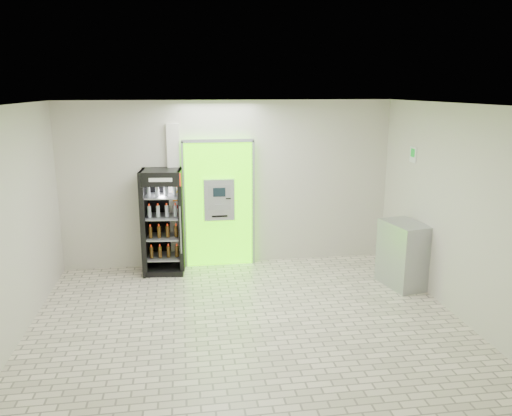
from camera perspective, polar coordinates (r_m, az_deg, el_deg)
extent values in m
plane|color=beige|center=(7.21, -0.98, -12.79)|extent=(6.00, 6.00, 0.00)
plane|color=beige|center=(9.11, -3.10, 2.77)|extent=(6.00, 0.00, 6.00)
plane|color=beige|center=(4.35, 3.35, -9.52)|extent=(6.00, 0.00, 6.00)
plane|color=beige|center=(6.98, -26.29, -2.00)|extent=(0.00, 5.00, 5.00)
plane|color=beige|center=(7.66, 21.80, -0.26)|extent=(0.00, 5.00, 5.00)
plane|color=white|center=(6.47, -1.09, 11.77)|extent=(6.00, 6.00, 0.00)
cube|color=#51FF00|center=(9.10, -4.28, 0.49)|extent=(1.20, 0.12, 2.30)
cube|color=gray|center=(8.84, -4.38, 7.66)|extent=(1.28, 0.04, 0.06)
cube|color=gray|center=(9.01, -8.24, 0.25)|extent=(0.04, 0.04, 2.30)
cube|color=gray|center=(9.10, -0.29, 0.52)|extent=(0.04, 0.04, 2.30)
cube|color=black|center=(9.22, -3.56, -3.50)|extent=(0.62, 0.01, 0.67)
cube|color=black|center=(8.88, -6.55, 5.56)|extent=(0.22, 0.01, 0.18)
cube|color=#9B9EA2|center=(8.97, -4.24, 0.95)|extent=(0.55, 0.12, 0.75)
cube|color=black|center=(8.87, -4.22, 1.81)|extent=(0.22, 0.01, 0.16)
cube|color=gray|center=(8.93, -4.19, 0.05)|extent=(0.16, 0.01, 0.12)
cube|color=black|center=(8.91, -3.18, 1.08)|extent=(0.09, 0.01, 0.02)
cube|color=black|center=(8.97, -4.17, -0.95)|extent=(0.28, 0.01, 0.03)
cube|color=silver|center=(9.06, -9.23, 1.27)|extent=(0.22, 0.10, 2.60)
cube|color=#193FB2|center=(8.94, -9.32, 3.38)|extent=(0.09, 0.01, 0.06)
cube|color=red|center=(8.97, -9.29, 2.57)|extent=(0.09, 0.01, 0.06)
cube|color=yellow|center=(8.99, -9.25, 1.75)|extent=(0.09, 0.01, 0.06)
cube|color=orange|center=(9.02, -9.22, 0.95)|extent=(0.09, 0.01, 0.06)
cube|color=red|center=(9.05, -9.19, 0.14)|extent=(0.09, 0.01, 0.06)
cube|color=black|center=(8.89, -10.57, -1.55)|extent=(0.75, 0.69, 1.84)
cube|color=black|center=(9.17, -10.51, -1.08)|extent=(0.69, 0.11, 1.84)
cube|color=#B82409|center=(8.42, -10.87, 3.18)|extent=(0.67, 0.07, 0.22)
cube|color=white|center=(8.41, -10.87, 3.17)|extent=(0.38, 0.04, 0.06)
cube|color=black|center=(9.16, -10.33, -6.83)|extent=(0.75, 0.69, 0.09)
cylinder|color=gray|center=(8.58, -8.62, -2.52)|extent=(0.03, 0.03, 0.83)
cube|color=gray|center=(9.08, -10.39, -5.47)|extent=(0.63, 0.59, 0.02)
cube|color=gray|center=(8.97, -10.49, -3.25)|extent=(0.63, 0.59, 0.02)
cube|color=gray|center=(8.87, -10.59, -0.97)|extent=(0.63, 0.59, 0.02)
cube|color=gray|center=(8.79, -10.70, 1.35)|extent=(0.63, 0.59, 0.02)
cube|color=#9B9EA2|center=(8.58, 16.53, -5.11)|extent=(0.69, 0.90, 1.08)
cube|color=gray|center=(8.46, 14.88, -4.89)|extent=(0.16, 0.78, 0.01)
cube|color=white|center=(8.76, 17.53, 5.84)|extent=(0.02, 0.22, 0.26)
cube|color=#0D9824|center=(8.76, 17.47, 6.04)|extent=(0.00, 0.14, 0.14)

